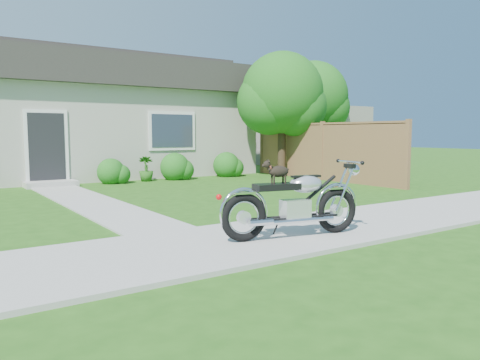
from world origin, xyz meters
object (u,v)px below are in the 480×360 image
object	(u,v)px
fence	(322,151)
tree_far	(316,99)
motorcycle_with_dog	(295,202)
potted_plant_right	(146,169)
house	(71,115)
tree_near	(286,97)

from	to	relation	value
fence	tree_far	size ratio (longest dim) A/B	1.40
tree_far	motorcycle_with_dog	bearing A→B (deg)	-134.38
motorcycle_with_dog	potted_plant_right	bearing A→B (deg)	91.94
house	tree_near	distance (m)	7.68
house	fence	bearing A→B (deg)	-44.74
fence	potted_plant_right	world-z (taller)	fence
fence	tree_far	distance (m)	6.22
house	tree_far	size ratio (longest dim) A/B	2.67
tree_far	potted_plant_right	world-z (taller)	tree_far
potted_plant_right	motorcycle_with_dog	size ratio (longest dim) A/B	0.37
fence	tree_near	world-z (taller)	tree_near
tree_near	tree_far	size ratio (longest dim) A/B	0.92
house	potted_plant_right	world-z (taller)	house
tree_far	house	bearing A→B (deg)	169.79
potted_plant_right	motorcycle_with_dog	distance (m)	9.01
tree_far	motorcycle_with_dog	world-z (taller)	tree_far
fence	house	bearing A→B (deg)	135.26
potted_plant_right	tree_near	bearing A→B (deg)	-14.89
tree_far	motorcycle_with_dog	size ratio (longest dim) A/B	2.14
potted_plant_right	fence	bearing A→B (deg)	-29.56
house	motorcycle_with_dog	xyz separation A→B (m)	(-0.11, -12.33, -1.62)
house	tree_far	distance (m)	10.36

